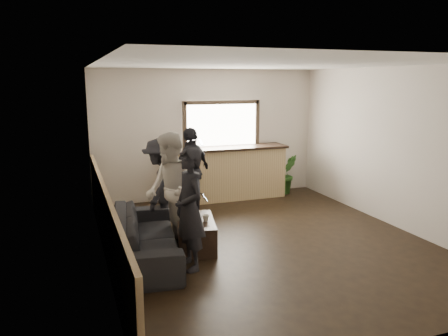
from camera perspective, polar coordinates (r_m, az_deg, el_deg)
name	(u,v)px	position (r m, az deg, el deg)	size (l,w,h in m)	color
ground	(265,241)	(7.19, 5.43, -9.54)	(5.00, 6.00, 0.01)	black
room_shell	(223,155)	(6.52, -0.19, 1.74)	(5.01, 6.01, 2.80)	silver
bar_counter	(226,170)	(9.52, 0.20, -0.25)	(2.70, 0.68, 2.13)	tan
sofa	(146,236)	(6.54, -10.20, -8.75)	(2.26, 0.89, 0.66)	black
coffee_table	(196,234)	(6.86, -3.69, -8.56)	(0.56, 1.01, 0.45)	black
cup_a	(188,214)	(6.93, -4.73, -5.96)	(0.13, 0.13, 0.10)	silver
cup_b	(206,218)	(6.71, -2.41, -6.55)	(0.11, 0.11, 0.10)	silver
potted_plant	(286,174)	(10.10, 8.15, -0.76)	(0.50, 0.40, 0.91)	#2D6623
person_a	(190,209)	(5.96, -4.52, -5.40)	(0.51, 0.66, 1.69)	black
person_b	(170,191)	(6.74, -7.05, -2.97)	(0.73, 0.91, 1.80)	beige
person_c	(161,186)	(7.45, -8.29, -2.32)	(0.97, 1.20, 1.62)	black
person_d	(192,171)	(8.44, -4.22, -0.39)	(1.04, 0.92, 1.69)	black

